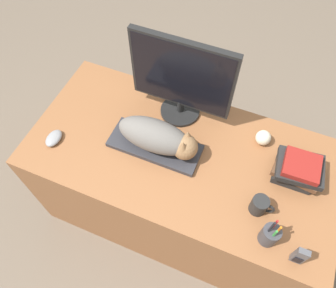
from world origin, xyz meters
TOP-DOWN VIEW (x-y plane):
  - ground_plane at (0.00, 0.00)m, footprint 12.00×12.00m
  - desk at (0.00, 0.37)m, footprint 1.50×0.73m
  - keyboard at (-0.13, 0.35)m, footprint 0.44×0.17m
  - cat at (-0.10, 0.35)m, footprint 0.39×0.15m
  - monitor at (-0.10, 0.59)m, footprint 0.49×0.20m
  - computer_mouse at (-0.60, 0.19)m, footprint 0.07×0.10m
  - coffee_mug at (0.40, 0.22)m, footprint 0.10×0.07m
  - pen_cup at (0.47, 0.11)m, footprint 0.07×0.07m
  - baseball at (0.34, 0.57)m, footprint 0.07×0.07m
  - phone at (0.59, 0.08)m, footprint 0.04×0.03m
  - book_stack at (0.52, 0.45)m, footprint 0.22×0.19m

SIDE VIEW (x-z plane):
  - ground_plane at x=0.00m, z-range 0.00..0.00m
  - desk at x=0.00m, z-range 0.00..0.71m
  - keyboard at x=-0.13m, z-range 0.71..0.74m
  - computer_mouse at x=-0.60m, z-range 0.71..0.75m
  - baseball at x=0.34m, z-range 0.71..0.79m
  - coffee_mug at x=0.40m, z-range 0.71..0.80m
  - pen_cup at x=0.47m, z-range 0.67..0.86m
  - phone at x=0.59m, z-range 0.71..0.83m
  - book_stack at x=0.52m, z-range 0.71..0.84m
  - cat at x=-0.10m, z-range 0.74..0.89m
  - monitor at x=-0.10m, z-range 0.73..1.19m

